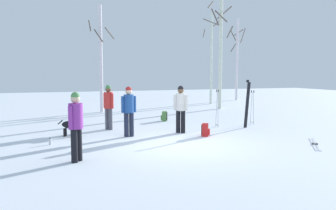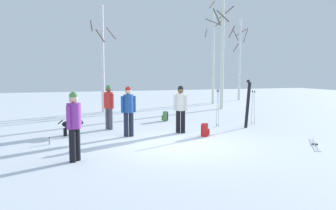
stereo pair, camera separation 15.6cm
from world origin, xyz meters
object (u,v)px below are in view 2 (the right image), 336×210
object	(u,v)px
person_0	(128,108)
ski_poles_0	(253,106)
backpack_0	(205,130)
birch_tree_2	(222,51)
birch_tree_1	(102,57)
birch_tree_4	(240,58)
ski_pair_planted_0	(248,104)
backpack_1	(165,116)
birch_tree_3	(213,57)
dog	(72,125)
ski_pair_lying_0	(315,144)
person_2	(74,122)
person_1	(181,106)
water_bottle_0	(50,141)
ski_poles_1	(218,107)
person_3	(109,104)

from	to	relation	value
person_0	ski_poles_0	xyz separation A→B (m)	(5.56, 0.99, -0.21)
backpack_0	birch_tree_2	size ratio (longest dim) A/B	0.07
person_0	birch_tree_1	world-z (taller)	birch_tree_1
birch_tree_2	birch_tree_4	xyz separation A→B (m)	(4.39, 5.35, -0.12)
ski_pair_planted_0	backpack_1	bearing A→B (deg)	132.64
backpack_1	birch_tree_3	distance (m)	9.29
birch_tree_4	dog	bearing A→B (deg)	-139.43
ski_poles_0	backpack_1	bearing A→B (deg)	148.18
ski_pair_planted_0	dog	bearing A→B (deg)	176.33
birch_tree_3	birch_tree_4	size ratio (longest dim) A/B	0.97
backpack_0	birch_tree_1	distance (m)	9.00
dog	ski_poles_0	size ratio (longest dim) A/B	0.60
dog	person_0	bearing A→B (deg)	-20.39
backpack_1	birch_tree_2	bearing A→B (deg)	37.73
person_0	ski_pair_lying_0	world-z (taller)	person_0
person_2	dog	bearing A→B (deg)	89.27
birch_tree_1	birch_tree_3	distance (m)	8.24
backpack_1	person_1	bearing A→B (deg)	-97.07
ski_poles_0	birch_tree_4	world-z (taller)	birch_tree_4
backpack_1	dog	bearing A→B (deg)	-150.50
ski_pair_planted_0	birch_tree_4	size ratio (longest dim) A/B	0.29
ski_pair_planted_0	backpack_1	distance (m)	3.83
backpack_0	person_0	bearing A→B (deg)	162.13
ski_pair_planted_0	water_bottle_0	world-z (taller)	ski_pair_planted_0
person_0	ski_poles_1	distance (m)	3.90
person_2	dog	xyz separation A→B (m)	(0.04, 3.37, -0.59)
dog	ski_pair_planted_0	distance (m)	6.71
person_3	backpack_0	distance (m)	3.88
dog	ski_poles_1	distance (m)	5.67
person_0	backpack_1	distance (m)	3.86
birch_tree_1	ski_poles_1	bearing A→B (deg)	-60.34
water_bottle_0	birch_tree_4	bearing A→B (deg)	41.85
person_2	dog	distance (m)	3.42
ski_pair_planted_0	water_bottle_0	distance (m)	7.45
backpack_0	person_3	bearing A→B (deg)	140.48
person_3	ski_pair_lying_0	size ratio (longest dim) A/B	1.10
backpack_0	water_bottle_0	xyz separation A→B (m)	(-5.04, 0.34, -0.11)
person_0	birch_tree_3	world-z (taller)	birch_tree_3
ski_pair_planted_0	ski_poles_0	xyz separation A→B (m)	(0.73, 0.73, -0.18)
person_2	birch_tree_3	xyz separation A→B (m)	(9.86, 12.38, 2.29)
dog	backpack_0	size ratio (longest dim) A/B	1.96
person_1	birch_tree_4	world-z (taller)	birch_tree_4
ski_poles_0	birch_tree_1	xyz separation A→B (m)	(-5.49, 6.40, 2.26)
person_0	water_bottle_0	world-z (taller)	person_0
person_3	birch_tree_1	world-z (taller)	birch_tree_1
dog	ski_pair_lying_0	bearing A→B (deg)	-28.43
person_3	birch_tree_3	size ratio (longest dim) A/B	0.27
ski_poles_1	backpack_1	xyz separation A→B (m)	(-1.52, 2.19, -0.59)
person_0	person_1	world-z (taller)	same
ski_pair_planted_0	birch_tree_2	size ratio (longest dim) A/B	0.29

